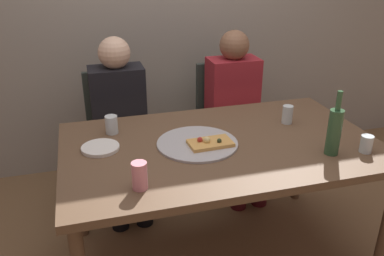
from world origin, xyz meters
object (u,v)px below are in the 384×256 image
at_px(dining_table, 221,155).
at_px(chair_left, 119,127).
at_px(plate_stack, 100,148).
at_px(wine_bottle, 334,131).
at_px(guest_in_beanie, 237,106).
at_px(soda_can, 140,176).
at_px(pizza_slice_last, 210,143).
at_px(tumbler_near, 366,144).
at_px(wine_glass, 112,125).
at_px(pizza_tray, 197,143).
at_px(guest_in_sweater, 121,119).
at_px(chair_right, 228,115).
at_px(tumbler_far, 287,114).

xyz_separation_m(dining_table, chair_left, (-0.44, 0.89, -0.17)).
xyz_separation_m(dining_table, plate_stack, (-0.61, 0.09, 0.08)).
xyz_separation_m(wine_bottle, guest_in_beanie, (-0.09, 1.00, -0.24)).
xyz_separation_m(wine_bottle, soda_can, (-0.96, -0.06, -0.06)).
bearing_deg(chair_left, pizza_slice_last, 111.85).
height_order(tumbler_near, wine_glass, wine_glass).
distance_m(pizza_slice_last, chair_left, 1.03).
bearing_deg(wine_glass, pizza_tray, -32.82).
xyz_separation_m(wine_bottle, chair_left, (-0.92, 1.16, -0.36)).
bearing_deg(soda_can, dining_table, 33.85).
distance_m(chair_left, guest_in_sweater, 0.20).
height_order(soda_can, guest_in_sweater, guest_in_sweater).
bearing_deg(chair_left, chair_right, -180.00).
distance_m(chair_right, guest_in_sweater, 0.85).
bearing_deg(wine_bottle, chair_right, 94.60).
bearing_deg(tumbler_near, guest_in_sweater, 136.58).
height_order(dining_table, wine_bottle, wine_bottle).
xyz_separation_m(dining_table, wine_glass, (-0.53, 0.28, 0.12)).
distance_m(pizza_tray, soda_can, 0.49).
bearing_deg(chair_right, pizza_tray, 59.77).
bearing_deg(tumbler_near, wine_glass, 154.27).
bearing_deg(pizza_slice_last, plate_stack, 167.04).
bearing_deg(pizza_tray, wine_glass, 147.18).
bearing_deg(wine_glass, wine_bottle, -28.06).
relative_size(dining_table, tumbler_far, 15.52).
height_order(dining_table, soda_can, soda_can).
bearing_deg(wine_glass, chair_right, 33.76).
height_order(dining_table, plate_stack, plate_stack).
bearing_deg(wine_bottle, tumbler_near, -10.33).
xyz_separation_m(soda_can, chair_right, (0.86, 1.21, -0.30)).
xyz_separation_m(pizza_tray, wine_bottle, (0.61, -0.28, 0.12)).
xyz_separation_m(wine_bottle, guest_in_sweater, (-0.92, 1.00, -0.24)).
distance_m(wine_bottle, chair_left, 1.52).
height_order(pizza_slice_last, guest_in_beanie, guest_in_beanie).
height_order(wine_bottle, wine_glass, wine_bottle).
xyz_separation_m(chair_right, guest_in_beanie, (0.00, -0.15, 0.13)).
distance_m(soda_can, chair_left, 1.25).
relative_size(wine_glass, guest_in_sweater, 0.09).
bearing_deg(wine_glass, guest_in_sweater, 78.77).
bearing_deg(plate_stack, wine_glass, 67.38).
height_order(wine_bottle, chair_right, wine_bottle).
bearing_deg(tumbler_far, wine_bottle, -86.32).
relative_size(dining_table, chair_right, 1.81).
bearing_deg(pizza_tray, chair_left, 109.80).
height_order(guest_in_sweater, guest_in_beanie, same).
xyz_separation_m(pizza_slice_last, tumbler_near, (0.72, -0.26, 0.02)).
bearing_deg(chair_right, guest_in_beanie, 90.00).
height_order(wine_glass, chair_right, chair_right).
xyz_separation_m(plate_stack, guest_in_sweater, (0.17, 0.65, -0.12)).
bearing_deg(wine_bottle, tumbler_far, 93.68).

